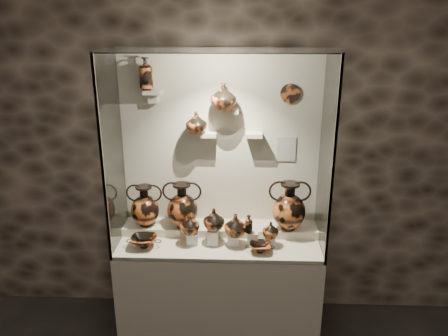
# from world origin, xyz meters

# --- Properties ---
(wall_back) EXTENTS (5.00, 0.02, 3.20)m
(wall_back) POSITION_xyz_m (0.00, 2.50, 1.60)
(wall_back) COLOR #2B231B
(wall_back) RESTS_ON ground
(plinth) EXTENTS (1.70, 0.60, 0.80)m
(plinth) POSITION_xyz_m (0.00, 2.18, 0.40)
(plinth) COLOR #BFB399
(plinth) RESTS_ON floor
(front_tier) EXTENTS (1.68, 0.58, 0.03)m
(front_tier) POSITION_xyz_m (0.00, 2.18, 0.82)
(front_tier) COLOR beige
(front_tier) RESTS_ON plinth
(rear_tier) EXTENTS (1.70, 0.25, 0.10)m
(rear_tier) POSITION_xyz_m (0.00, 2.35, 0.85)
(rear_tier) COLOR beige
(rear_tier) RESTS_ON plinth
(back_panel) EXTENTS (1.70, 0.03, 1.60)m
(back_panel) POSITION_xyz_m (0.00, 2.50, 1.60)
(back_panel) COLOR #BFB399
(back_panel) RESTS_ON plinth
(glass_front) EXTENTS (1.70, 0.01, 1.60)m
(glass_front) POSITION_xyz_m (0.00, 1.88, 1.60)
(glass_front) COLOR white
(glass_front) RESTS_ON plinth
(glass_left) EXTENTS (0.01, 0.60, 1.60)m
(glass_left) POSITION_xyz_m (-0.85, 2.18, 1.60)
(glass_left) COLOR white
(glass_left) RESTS_ON plinth
(glass_right) EXTENTS (0.01, 0.60, 1.60)m
(glass_right) POSITION_xyz_m (0.85, 2.18, 1.60)
(glass_right) COLOR white
(glass_right) RESTS_ON plinth
(glass_top) EXTENTS (1.70, 0.60, 0.01)m
(glass_top) POSITION_xyz_m (0.00, 2.18, 2.40)
(glass_top) COLOR white
(glass_top) RESTS_ON back_panel
(frame_post_left) EXTENTS (0.02, 0.02, 1.60)m
(frame_post_left) POSITION_xyz_m (-0.84, 1.89, 1.60)
(frame_post_left) COLOR gray
(frame_post_left) RESTS_ON plinth
(frame_post_right) EXTENTS (0.02, 0.02, 1.60)m
(frame_post_right) POSITION_xyz_m (0.84, 1.89, 1.60)
(frame_post_right) COLOR gray
(frame_post_right) RESTS_ON plinth
(pedestal_a) EXTENTS (0.09, 0.09, 0.10)m
(pedestal_a) POSITION_xyz_m (-0.22, 2.13, 0.88)
(pedestal_a) COLOR silver
(pedestal_a) RESTS_ON front_tier
(pedestal_b) EXTENTS (0.09, 0.09, 0.13)m
(pedestal_b) POSITION_xyz_m (-0.05, 2.13, 0.90)
(pedestal_b) COLOR silver
(pedestal_b) RESTS_ON front_tier
(pedestal_c) EXTENTS (0.09, 0.09, 0.09)m
(pedestal_c) POSITION_xyz_m (0.12, 2.13, 0.88)
(pedestal_c) COLOR silver
(pedestal_c) RESTS_ON front_tier
(pedestal_d) EXTENTS (0.09, 0.09, 0.12)m
(pedestal_d) POSITION_xyz_m (0.28, 2.13, 0.89)
(pedestal_d) COLOR silver
(pedestal_d) RESTS_ON front_tier
(pedestal_e) EXTENTS (0.09, 0.09, 0.08)m
(pedestal_e) POSITION_xyz_m (0.42, 2.13, 0.87)
(pedestal_e) COLOR silver
(pedestal_e) RESTS_ON front_tier
(bracket_ul) EXTENTS (0.14, 0.12, 0.04)m
(bracket_ul) POSITION_xyz_m (-0.55, 2.42, 2.05)
(bracket_ul) COLOR #BFB399
(bracket_ul) RESTS_ON back_panel
(bracket_ca) EXTENTS (0.14, 0.12, 0.04)m
(bracket_ca) POSITION_xyz_m (-0.10, 2.42, 1.70)
(bracket_ca) COLOR #BFB399
(bracket_ca) RESTS_ON back_panel
(bracket_cb) EXTENTS (0.10, 0.12, 0.04)m
(bracket_cb) POSITION_xyz_m (0.10, 2.42, 1.90)
(bracket_cb) COLOR #BFB399
(bracket_cb) RESTS_ON back_panel
(bracket_cc) EXTENTS (0.14, 0.12, 0.04)m
(bracket_cc) POSITION_xyz_m (0.28, 2.42, 1.70)
(bracket_cc) COLOR #BFB399
(bracket_cc) RESTS_ON back_panel
(amphora_left) EXTENTS (0.36, 0.36, 0.37)m
(amphora_left) POSITION_xyz_m (-0.65, 2.32, 1.08)
(amphora_left) COLOR #B95723
(amphora_left) RESTS_ON rear_tier
(amphora_mid) EXTENTS (0.39, 0.39, 0.40)m
(amphora_mid) POSITION_xyz_m (-0.32, 2.31, 1.10)
(amphora_mid) COLOR #AC481E
(amphora_mid) RESTS_ON rear_tier
(amphora_right) EXTENTS (0.35, 0.35, 0.42)m
(amphora_right) POSITION_xyz_m (0.59, 2.30, 1.11)
(amphora_right) COLOR #B95723
(amphora_right) RESTS_ON rear_tier
(jug_a) EXTENTS (0.21, 0.21, 0.17)m
(jug_a) POSITION_xyz_m (-0.24, 2.13, 1.02)
(jug_a) COLOR #B95723
(jug_a) RESTS_ON pedestal_a
(jug_b) EXTENTS (0.19, 0.19, 0.18)m
(jug_b) POSITION_xyz_m (-0.04, 2.15, 1.05)
(jug_b) COLOR #AC481E
(jug_b) RESTS_ON pedestal_b
(jug_c) EXTENTS (0.22, 0.22, 0.19)m
(jug_c) POSITION_xyz_m (0.14, 2.11, 1.02)
(jug_c) COLOR #B95723
(jug_c) RESTS_ON pedestal_c
(jug_e) EXTENTS (0.17, 0.17, 0.14)m
(jug_e) POSITION_xyz_m (0.43, 2.11, 0.98)
(jug_e) COLOR #B95723
(jug_e) RESTS_ON pedestal_e
(lekythos_small) EXTENTS (0.09, 0.09, 0.17)m
(lekythos_small) POSITION_xyz_m (0.25, 2.11, 1.04)
(lekythos_small) COLOR #AC481E
(lekythos_small) RESTS_ON pedestal_d
(kylix_left) EXTENTS (0.34, 0.32, 0.11)m
(kylix_left) POSITION_xyz_m (-0.61, 2.06, 0.89)
(kylix_left) COLOR #AC481E
(kylix_left) RESTS_ON front_tier
(kylix_right) EXTENTS (0.28, 0.25, 0.09)m
(kylix_right) POSITION_xyz_m (0.34, 2.02, 0.88)
(kylix_right) COLOR #B95723
(kylix_right) RESTS_ON front_tier
(lekythos_tall) EXTENTS (0.14, 0.14, 0.29)m
(lekythos_tall) POSITION_xyz_m (-0.59, 2.40, 2.21)
(lekythos_tall) COLOR #B95723
(lekythos_tall) RESTS_ON bracket_ul
(ovoid_vase_a) EXTENTS (0.22, 0.22, 0.18)m
(ovoid_vase_a) POSITION_xyz_m (-0.19, 2.38, 1.81)
(ovoid_vase_a) COLOR #AC481E
(ovoid_vase_a) RESTS_ON bracket_ca
(ovoid_vase_b) EXTENTS (0.24, 0.24, 0.22)m
(ovoid_vase_b) POSITION_xyz_m (0.03, 2.37, 2.03)
(ovoid_vase_b) COLOR #AC481E
(ovoid_vase_b) RESTS_ON bracket_cb
(wall_plate) EXTENTS (0.16, 0.02, 0.16)m
(wall_plate) POSITION_xyz_m (0.57, 2.47, 2.04)
(wall_plate) COLOR brown
(wall_plate) RESTS_ON back_panel
(info_placard) EXTENTS (0.16, 0.01, 0.21)m
(info_placard) POSITION_xyz_m (0.56, 2.47, 1.56)
(info_placard) COLOR beige
(info_placard) RESTS_ON back_panel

